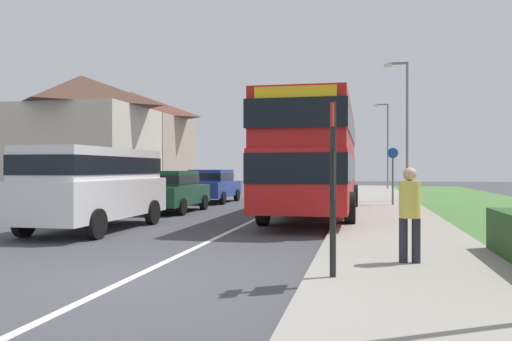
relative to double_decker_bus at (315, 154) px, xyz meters
name	(u,v)px	position (x,y,z in m)	size (l,w,h in m)	color
ground_plane	(127,280)	(-1.81, -10.67, -2.14)	(120.00, 120.00, 0.00)	#424247
lane_marking_centre	(247,223)	(-1.81, -2.67, -2.14)	(0.14, 60.00, 0.01)	silver
pavement_near_side	(396,233)	(2.39, -4.67, -2.08)	(3.20, 68.00, 0.12)	gray
double_decker_bus	(315,154)	(0.00, 0.00, 0.00)	(2.80, 10.92, 3.70)	red
parked_van_white	(95,182)	(-5.42, -5.15, -0.84)	(2.11, 5.25, 2.18)	silver
parked_car_dark_green	(171,189)	(-5.50, 0.59, -1.28)	(1.96, 4.08, 1.56)	#19472D
parked_car_blue	(212,184)	(-5.55, 6.18, -1.26)	(1.95, 4.34, 1.59)	navy
pedestrian_at_stop	(410,210)	(2.35, -9.02, -1.17)	(0.34, 0.34, 1.67)	#23232D
bus_stop_sign	(333,177)	(1.19, -10.37, -0.60)	(0.09, 0.52, 2.60)	black
cycle_route_sign	(393,174)	(2.83, 4.66, -0.72)	(0.44, 0.08, 2.52)	slate
street_lamp_mid	(405,121)	(3.53, 7.56, 1.74)	(1.14, 0.20, 6.69)	slate
street_lamp_far	(386,140)	(3.33, 22.96, 1.70)	(1.14, 0.20, 6.61)	slate
house_terrace_far_side	(109,139)	(-14.15, 12.21, 1.34)	(7.18, 12.98, 6.96)	beige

